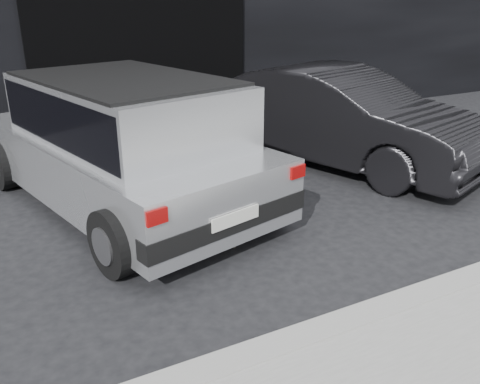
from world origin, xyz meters
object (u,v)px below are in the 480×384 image
second_car (339,117)px  cat_siamese (222,233)px  silver_hatchback (123,137)px  cat_white (134,238)px

second_car → cat_siamese: size_ratio=5.24×
silver_hatchback → cat_white: bearing=-117.2°
silver_hatchback → cat_white: silver_hatchback is taller
silver_hatchback → cat_siamese: silver_hatchback is taller
cat_white → cat_siamese: bearing=38.8°
cat_siamese → cat_white: size_ratio=1.42×
cat_siamese → cat_white: bearing=-19.3°
silver_hatchback → second_car: silver_hatchback is taller
second_car → cat_siamese: 3.30m
cat_siamese → cat_white: (-0.87, 0.27, 0.03)m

